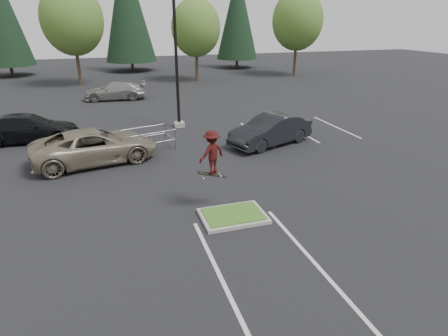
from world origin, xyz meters
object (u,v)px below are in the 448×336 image
object	(u,v)px
car_l_black	(28,128)
conif_c	(237,14)
conif_b	(127,5)
cart_corral	(128,140)
car_r_charc	(271,130)
decid_c	(196,30)
skateboarder	(211,153)
decid_d	(297,22)
car_far_silver	(115,91)
car_l_tan	(94,146)
decid_b	(72,22)
light_pole	(176,51)

from	to	relation	value
car_l_black	conif_c	bearing A→B (deg)	-33.34
conif_b	conif_c	bearing A→B (deg)	-4.09
cart_corral	car_l_black	bearing A→B (deg)	130.09
car_l_black	car_r_charc	xyz separation A→B (m)	(12.50, -4.50, 0.04)
decid_c	car_r_charc	xyz separation A→B (m)	(-1.49, -22.83, -4.46)
skateboarder	car_r_charc	size ratio (longest dim) A/B	0.37
decid_d	car_far_silver	size ratio (longest dim) A/B	1.87
car_r_charc	decid_d	bearing A→B (deg)	129.76
decid_d	car_r_charc	distance (m)	27.43
decid_d	conif_b	distance (m)	20.76
decid_c	skateboarder	xyz separation A→B (m)	(-6.46, -28.83, -3.17)
decid_c	cart_corral	bearing A→B (deg)	-112.10
conif_c	decid_d	bearing A→B (deg)	-66.47
car_l_black	decid_d	bearing A→B (deg)	-49.26
car_r_charc	car_l_tan	bearing A→B (deg)	-110.20
car_l_black	decid_c	bearing A→B (deg)	-32.54
decid_d	car_far_silver	xyz separation A→B (m)	(-20.89, -8.33, -5.18)
decid_b	decid_c	world-z (taller)	decid_b
conif_b	car_far_silver	distance (m)	20.03
decid_b	skateboarder	xyz separation A→B (m)	(5.54, -29.53, -3.96)
light_pole	decid_d	bearing A→B (deg)	46.35
light_pole	skateboarder	world-z (taller)	light_pole
decid_c	car_far_silver	world-z (taller)	decid_c
decid_c	car_far_silver	size ratio (longest dim) A/B	1.67
conif_b	car_l_black	world-z (taller)	conif_b
decid_d	car_r_charc	xyz separation A→B (m)	(-13.49, -23.33, -5.12)
conif_b	conif_c	xyz separation A→B (m)	(14.00, -1.00, -1.00)
car_far_silver	cart_corral	bearing A→B (deg)	5.45
car_l_tan	decid_d	bearing A→B (deg)	-54.93
decid_d	car_l_tan	size ratio (longest dim) A/B	1.65
conif_c	light_pole	bearing A→B (deg)	-116.15
conif_c	decid_b	bearing A→B (deg)	-155.86
cart_corral	conif_c	bearing A→B (deg)	47.32
cart_corral	car_l_tan	xyz separation A→B (m)	(-1.58, -0.89, 0.11)
conif_c	skateboarder	size ratio (longest dim) A/B	7.07
car_l_tan	decid_c	bearing A→B (deg)	-35.66
cart_corral	skateboarder	bearing A→B (deg)	-84.98
decid_d	car_r_charc	size ratio (longest dim) A/B	1.96
decid_c	car_far_silver	distance (m)	12.69
car_l_black	car_r_charc	world-z (taller)	car_r_charc
conif_b	car_r_charc	xyz separation A→B (m)	(4.50, -33.50, -7.05)
car_l_black	car_r_charc	bearing A→B (deg)	-104.99
decid_c	car_far_silver	bearing A→B (deg)	-138.63
skateboarder	car_far_silver	distance (m)	21.18
car_l_black	conif_b	bearing A→B (deg)	-10.61
conif_b	car_l_tan	size ratio (longest dim) A/B	2.54
decid_d	car_l_tan	world-z (taller)	decid_d
decid_d	decid_c	bearing A→B (deg)	-177.61
light_pole	car_r_charc	world-z (taller)	light_pole
decid_b	car_l_black	bearing A→B (deg)	-95.97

